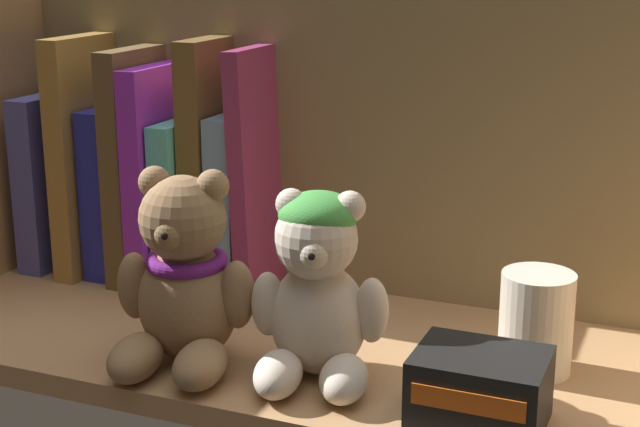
{
  "coord_description": "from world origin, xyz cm",
  "views": [
    {
      "loc": [
        27.77,
        -72.05,
        36.01
      ],
      "look_at": [
        -1.97,
        0.0,
        13.93
      ],
      "focal_mm": 54.05,
      "sensor_mm": 36.0,
      "label": 1
    }
  ],
  "objects_px": {
    "pillar_candle": "(536,322)",
    "teddy_bear_larger": "(184,283)",
    "teddy_bear_smaller": "(319,291)",
    "book_1": "(80,171)",
    "book_7": "(213,163)",
    "book_2": "(96,153)",
    "book_8": "(239,201)",
    "book_0": "(61,177)",
    "small_product_box": "(480,389)",
    "book_3": "(123,188)",
    "book_6": "(191,199)",
    "book_9": "(261,171)",
    "book_4": "(147,162)",
    "book_5": "(168,172)"
  },
  "relations": [
    {
      "from": "pillar_candle",
      "to": "teddy_bear_larger",
      "type": "bearing_deg",
      "value": -160.7
    },
    {
      "from": "teddy_bear_smaller",
      "to": "pillar_candle",
      "type": "distance_m",
      "value": 0.18
    },
    {
      "from": "book_1",
      "to": "teddy_bear_larger",
      "type": "relative_size",
      "value": 1.23
    },
    {
      "from": "book_7",
      "to": "teddy_bear_smaller",
      "type": "xyz_separation_m",
      "value": [
        0.19,
        -0.17,
        -0.05
      ]
    },
    {
      "from": "book_2",
      "to": "pillar_candle",
      "type": "height_order",
      "value": "book_2"
    },
    {
      "from": "book_1",
      "to": "teddy_bear_smaller",
      "type": "distance_m",
      "value": 0.39
    },
    {
      "from": "book_8",
      "to": "teddy_bear_smaller",
      "type": "relative_size",
      "value": 1.15
    },
    {
      "from": "book_0",
      "to": "small_product_box",
      "type": "bearing_deg",
      "value": -21.41
    },
    {
      "from": "book_3",
      "to": "teddy_bear_larger",
      "type": "xyz_separation_m",
      "value": [
        0.18,
        -0.19,
        -0.02
      ]
    },
    {
      "from": "book_7",
      "to": "book_8",
      "type": "xyz_separation_m",
      "value": [
        0.03,
        -0.0,
        -0.04
      ]
    },
    {
      "from": "teddy_bear_smaller",
      "to": "book_8",
      "type": "bearing_deg",
      "value": 132.72
    },
    {
      "from": "book_1",
      "to": "small_product_box",
      "type": "bearing_deg",
      "value": -22.42
    },
    {
      "from": "book_2",
      "to": "teddy_bear_larger",
      "type": "distance_m",
      "value": 0.29
    },
    {
      "from": "book_0",
      "to": "book_6",
      "type": "height_order",
      "value": "book_0"
    },
    {
      "from": "book_7",
      "to": "teddy_bear_smaller",
      "type": "height_order",
      "value": "book_7"
    },
    {
      "from": "book_9",
      "to": "pillar_candle",
      "type": "bearing_deg",
      "value": -17.76
    },
    {
      "from": "book_4",
      "to": "pillar_candle",
      "type": "relative_size",
      "value": 2.84
    },
    {
      "from": "book_4",
      "to": "book_8",
      "type": "distance_m",
      "value": 0.11
    },
    {
      "from": "book_6",
      "to": "teddy_bear_larger",
      "type": "xyz_separation_m",
      "value": [
        0.1,
        -0.19,
        -0.01
      ]
    },
    {
      "from": "book_5",
      "to": "book_8",
      "type": "xyz_separation_m",
      "value": [
        0.08,
        0.0,
        -0.02
      ]
    },
    {
      "from": "small_product_box",
      "to": "book_4",
      "type": "bearing_deg",
      "value": 153.47
    },
    {
      "from": "book_1",
      "to": "book_8",
      "type": "relative_size",
      "value": 1.15
    },
    {
      "from": "book_2",
      "to": "book_5",
      "type": "relative_size",
      "value": 1.12
    },
    {
      "from": "book_5",
      "to": "book_7",
      "type": "height_order",
      "value": "book_7"
    },
    {
      "from": "book_8",
      "to": "pillar_candle",
      "type": "height_order",
      "value": "book_8"
    },
    {
      "from": "book_9",
      "to": "pillar_candle",
      "type": "xyz_separation_m",
      "value": [
        0.29,
        -0.09,
        -0.08
      ]
    },
    {
      "from": "book_0",
      "to": "book_3",
      "type": "bearing_deg",
      "value": -0.0
    },
    {
      "from": "book_2",
      "to": "book_4",
      "type": "bearing_deg",
      "value": 0.0
    },
    {
      "from": "book_1",
      "to": "book_2",
      "type": "relative_size",
      "value": 0.82
    },
    {
      "from": "book_1",
      "to": "pillar_candle",
      "type": "xyz_separation_m",
      "value": [
        0.51,
        -0.09,
        -0.06
      ]
    },
    {
      "from": "book_5",
      "to": "book_9",
      "type": "relative_size",
      "value": 0.91
    },
    {
      "from": "book_3",
      "to": "pillar_candle",
      "type": "xyz_separation_m",
      "value": [
        0.45,
        -0.09,
        -0.05
      ]
    },
    {
      "from": "book_9",
      "to": "small_product_box",
      "type": "bearing_deg",
      "value": -36.53
    },
    {
      "from": "book_5",
      "to": "book_9",
      "type": "xyz_separation_m",
      "value": [
        0.11,
        0.0,
        0.01
      ]
    },
    {
      "from": "book_8",
      "to": "teddy_bear_larger",
      "type": "height_order",
      "value": "book_8"
    },
    {
      "from": "book_0",
      "to": "pillar_candle",
      "type": "bearing_deg",
      "value": -9.94
    },
    {
      "from": "book_3",
      "to": "pillar_candle",
      "type": "relative_size",
      "value": 2.1
    },
    {
      "from": "book_3",
      "to": "book_4",
      "type": "bearing_deg",
      "value": 0.0
    },
    {
      "from": "book_4",
      "to": "pillar_candle",
      "type": "height_order",
      "value": "book_4"
    },
    {
      "from": "book_0",
      "to": "book_8",
      "type": "relative_size",
      "value": 1.04
    },
    {
      "from": "book_5",
      "to": "book_6",
      "type": "bearing_deg",
      "value": 0.0
    },
    {
      "from": "book_1",
      "to": "book_5",
      "type": "relative_size",
      "value": 0.92
    },
    {
      "from": "book_3",
      "to": "book_4",
      "type": "xyz_separation_m",
      "value": [
        0.03,
        0.0,
        0.03
      ]
    },
    {
      "from": "book_7",
      "to": "teddy_bear_smaller",
      "type": "bearing_deg",
      "value": -42.5
    },
    {
      "from": "book_9",
      "to": "teddy_bear_smaller",
      "type": "xyz_separation_m",
      "value": [
        0.13,
        -0.17,
        -0.05
      ]
    },
    {
      "from": "book_2",
      "to": "small_product_box",
      "type": "distance_m",
      "value": 0.52
    },
    {
      "from": "book_1",
      "to": "book_0",
      "type": "bearing_deg",
      "value": 180.0
    },
    {
      "from": "book_5",
      "to": "book_7",
      "type": "xyz_separation_m",
      "value": [
        0.05,
        0.0,
        0.01
      ]
    },
    {
      "from": "teddy_bear_larger",
      "to": "teddy_bear_smaller",
      "type": "relative_size",
      "value": 1.07
    },
    {
      "from": "book_3",
      "to": "teddy_bear_smaller",
      "type": "height_order",
      "value": "book_3"
    }
  ]
}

